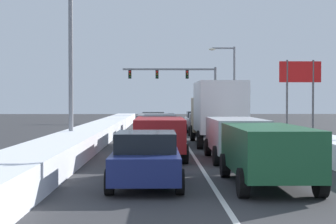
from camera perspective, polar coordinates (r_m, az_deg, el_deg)
The scene contains 18 objects.
ground_plane at distance 27.59m, azimuth 2.11°, elevation -3.70°, with size 131.42×131.42×0.00m, color #333335.
lane_stripe_between_right_lane_and_center_lane at distance 32.62m, azimuth 1.62°, elevation -2.93°, with size 0.14×55.60×0.01m, color silver.
snow_bank_right_shoulder at distance 33.26m, azimuth 10.78°, elevation -2.11°, with size 1.67×55.60×0.89m, color white.
snow_bank_left_shoulder at distance 32.78m, azimuth -7.68°, elevation -2.14°, with size 2.01×55.60×0.90m, color white.
suv_green_right_lane_nearest at distance 14.50m, azimuth 11.00°, elevation -4.16°, with size 2.16×4.90×1.67m.
suv_silver_right_lane_second at distance 20.62m, azimuth 7.56°, elevation -2.55°, with size 2.16×4.90×1.67m.
box_truck_right_lane_third at distance 27.67m, azimuth 5.51°, elevation 0.25°, with size 2.53×7.20×3.36m.
sedan_charcoal_right_lane_fourth at distance 36.29m, azimuth 3.72°, elevation -1.31°, with size 2.00×4.50×1.51m.
sedan_white_right_lane_fifth at distance 42.54m, azimuth 3.25°, elevation -0.93°, with size 2.00×4.50×1.51m.
sedan_navy_center_lane_nearest at distance 14.48m, azimuth -2.45°, elevation -5.15°, with size 2.00×4.50×1.51m.
suv_red_center_lane_second at distance 21.04m, azimuth -0.93°, elevation -2.47°, with size 2.16×4.90×1.67m.
suv_gray_center_lane_third at distance 27.09m, azimuth -1.27°, elevation -1.64°, with size 2.16×4.90×1.67m.
sedan_black_center_lane_fourth at distance 33.83m, azimuth -1.44°, elevation -1.49°, with size 2.00×4.50×1.51m.
sedan_maroon_center_lane_fifth at distance 39.94m, azimuth -1.64°, elevation -1.07°, with size 2.00×4.50×1.51m.
traffic_light_gantry at distance 57.87m, azimuth 1.63°, elevation 3.56°, with size 10.60×0.47×6.20m.
street_lamp_right_mid at distance 50.73m, azimuth 6.97°, elevation 3.79°, with size 2.66×0.36×7.70m.
street_lamp_left_mid at distance 25.60m, azimuth -10.01°, elevation 7.38°, with size 2.66×0.36×8.62m.
roadside_sign_right at distance 40.39m, azimuth 14.50°, elevation 3.53°, with size 3.20×0.16×5.50m.
Camera 1 is at (-1.51, -7.23, 2.37)m, focal length 54.74 mm.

